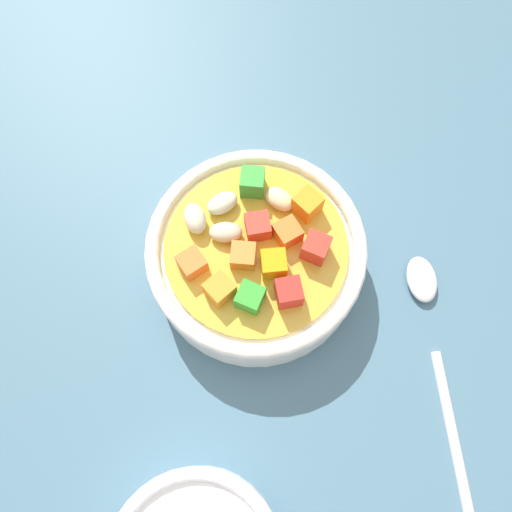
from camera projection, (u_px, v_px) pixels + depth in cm
name	position (u px, v px, depth cm)	size (l,w,h in cm)	color
ground_plane	(256.00, 270.00, 43.95)	(140.00, 140.00, 2.00)	#42667A
soup_bowl_main	(256.00, 254.00, 40.51)	(16.61, 16.61, 6.34)	white
spoon	(434.00, 336.00, 40.53)	(5.27, 19.64, 1.09)	silver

